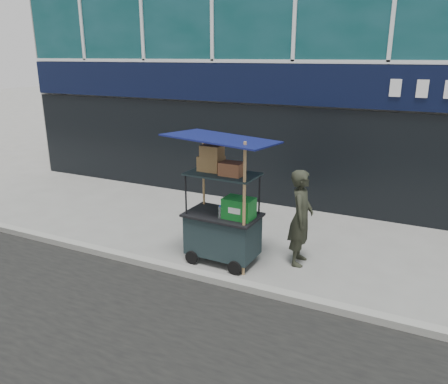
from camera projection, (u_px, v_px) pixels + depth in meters
The scene contains 4 objects.
ground at pixel (214, 275), 7.33m from camera, with size 80.00×80.00×0.00m, color slate.
curb at pixel (208, 277), 7.14m from camera, with size 80.00×0.18×0.12m, color gray.
vendor_cart at pixel (223, 219), 7.60m from camera, with size 1.75×1.27×2.32m.
vendor_man at pixel (301, 218), 7.53m from camera, with size 0.62×0.41×1.70m, color #282A1F.
Camera 1 is at (3.03, -5.84, 3.54)m, focal length 35.00 mm.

